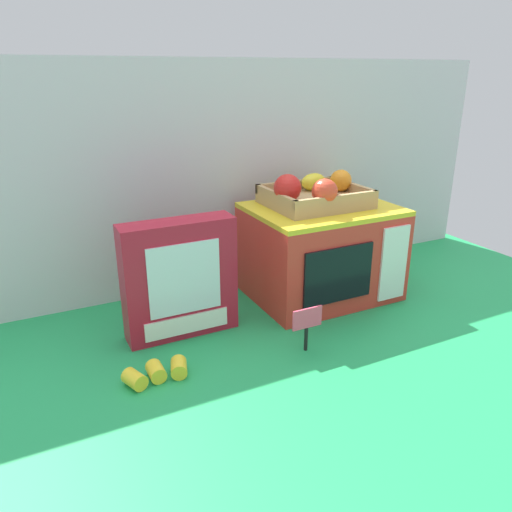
# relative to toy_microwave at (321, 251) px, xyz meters

# --- Properties ---
(ground_plane) EXTENTS (1.70, 1.70, 0.00)m
(ground_plane) POSITION_rel_toy_microwave_xyz_m (-0.14, -0.02, -0.12)
(ground_plane) COLOR #219E54
(ground_plane) RESTS_ON ground
(display_back_panel) EXTENTS (1.61, 0.03, 0.59)m
(display_back_panel) POSITION_rel_toy_microwave_xyz_m (-0.14, 0.21, 0.18)
(display_back_panel) COLOR silver
(display_back_panel) RESTS_ON ground
(toy_microwave) EXTENTS (0.36, 0.29, 0.24)m
(toy_microwave) POSITION_rel_toy_microwave_xyz_m (0.00, 0.00, 0.00)
(toy_microwave) COLOR red
(toy_microwave) RESTS_ON ground
(food_groups_crate) EXTENTS (0.25, 0.21, 0.09)m
(food_groups_crate) POSITION_rel_toy_microwave_xyz_m (-0.01, 0.02, 0.15)
(food_groups_crate) COLOR tan
(food_groups_crate) RESTS_ON toy_microwave
(cookie_set_box) EXTENTS (0.25, 0.07, 0.27)m
(cookie_set_box) POSITION_rel_toy_microwave_xyz_m (-0.40, -0.04, 0.01)
(cookie_set_box) COLOR #B2192D
(cookie_set_box) RESTS_ON ground
(price_sign) EXTENTS (0.07, 0.01, 0.10)m
(price_sign) POSITION_rel_toy_microwave_xyz_m (-0.19, -0.23, -0.05)
(price_sign) COLOR black
(price_sign) RESTS_ON ground
(loose_toy_banana) EXTENTS (0.13, 0.06, 0.03)m
(loose_toy_banana) POSITION_rel_toy_microwave_xyz_m (-0.50, -0.20, -0.10)
(loose_toy_banana) COLOR yellow
(loose_toy_banana) RESTS_ON ground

